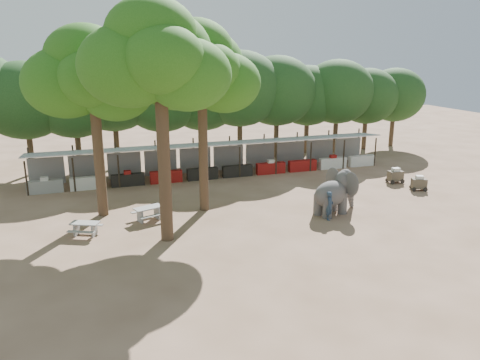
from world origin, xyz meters
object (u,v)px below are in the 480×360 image
object	(u,v)px
handler	(330,206)
picnic_table_near	(85,227)
yard_tree_left	(90,75)
picnic_table_far	(149,212)
cart_front	(419,183)
yard_tree_center	(156,58)
elephant	(335,192)
yard_tree_back	(198,68)
cart_back	(395,175)

from	to	relation	value
handler	picnic_table_near	distance (m)	13.69
yard_tree_left	picnic_table_far	xyz separation A→B (m)	(2.60, -2.03, -7.67)
yard_tree_left	cart_front	bearing A→B (deg)	-4.98
yard_tree_center	picnic_table_far	bearing A→B (deg)	97.67
handler	yard_tree_center	bearing A→B (deg)	131.56
picnic_table_far	elephant	bearing A→B (deg)	-30.18
picnic_table_far	cart_front	distance (m)	18.95
yard_tree_left	elephant	xyz separation A→B (m)	(13.54, -4.20, -6.90)
handler	cart_front	world-z (taller)	handler
cart_front	handler	bearing A→B (deg)	-138.24
yard_tree_center	picnic_table_far	size ratio (longest dim) A/B	5.99
elephant	picnic_table_far	bearing A→B (deg)	149.75
yard_tree_back	cart_back	bearing A→B (deg)	4.91
yard_tree_left	cart_back	xyz separation A→B (m)	(21.17, 0.30, -7.64)
picnic_table_near	yard_tree_center	bearing A→B (deg)	1.23
yard_tree_back	picnic_table_far	distance (m)	8.76
cart_back	yard_tree_back	bearing A→B (deg)	-172.26
yard_tree_left	cart_front	world-z (taller)	yard_tree_left
yard_tree_back	yard_tree_center	bearing A→B (deg)	-126.86
picnic_table_near	cart_front	world-z (taller)	cart_front
yard_tree_left	picnic_table_far	world-z (taller)	yard_tree_left
yard_tree_center	elephant	bearing A→B (deg)	4.35
yard_tree_center	cart_front	distance (m)	20.71
yard_tree_left	yard_tree_back	distance (m)	6.09
yard_tree_left	handler	size ratio (longest dim) A/B	6.48
picnic_table_far	picnic_table_near	bearing A→B (deg)	-179.17
cart_front	yard_tree_left	bearing A→B (deg)	-163.65
elephant	picnic_table_far	size ratio (longest dim) A/B	1.74
yard_tree_left	yard_tree_back	size ratio (longest dim) A/B	0.97
yard_tree_back	picnic_table_near	xyz separation A→B (m)	(-6.92, -2.29, -8.06)
yard_tree_center	handler	distance (m)	12.75
picnic_table_near	handler	bearing A→B (deg)	16.78
handler	cart_back	world-z (taller)	handler
yard_tree_back	cart_back	size ratio (longest dim) A/B	9.48
yard_tree_back	handler	xyz separation A→B (m)	(6.63, -4.20, -7.69)
picnic_table_near	picnic_table_far	distance (m)	3.74
handler	cart_front	distance (m)	9.52
yard_tree_back	picnic_table_near	size ratio (longest dim) A/B	5.99
elephant	cart_back	distance (m)	8.89
yard_tree_left	picnic_table_near	xyz separation A→B (m)	(-0.92, -3.29, -7.72)
yard_tree_left	yard_tree_center	world-z (taller)	yard_tree_center
yard_tree_center	cart_front	size ratio (longest dim) A/B	9.43
picnic_table_near	cart_front	xyz separation A→B (m)	(22.46, 1.42, 0.04)
picnic_table_near	picnic_table_far	bearing A→B (deg)	44.57
picnic_table_near	cart_front	bearing A→B (deg)	28.39
yard_tree_center	yard_tree_back	bearing A→B (deg)	53.14
yard_tree_center	elephant	xyz separation A→B (m)	(10.54, 0.80, -7.91)
yard_tree_center	picnic_table_near	bearing A→B (deg)	156.45
elephant	cart_back	size ratio (longest dim) A/B	2.92
yard_tree_center	handler	bearing A→B (deg)	-1.18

